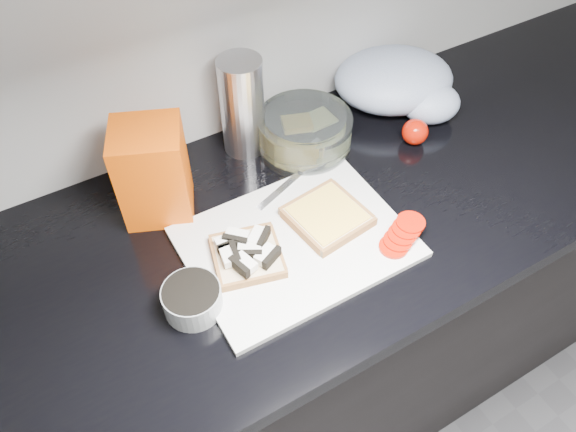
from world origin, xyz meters
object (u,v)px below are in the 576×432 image
object	(u,v)px
glass_bowl	(305,133)
bread_bag	(153,172)
cutting_board	(296,242)
steel_canister	(242,107)

from	to	relation	value
glass_bowl	bread_bag	distance (m)	0.34
cutting_board	bread_bag	distance (m)	0.29
cutting_board	steel_canister	bearing A→B (deg)	81.45
cutting_board	glass_bowl	distance (m)	0.27
glass_bowl	steel_canister	world-z (taller)	steel_canister
cutting_board	glass_bowl	size ratio (longest dim) A/B	2.01
steel_canister	cutting_board	bearing A→B (deg)	-98.55
cutting_board	bread_bag	bearing A→B (deg)	130.61
bread_bag	glass_bowl	bearing A→B (deg)	24.55
bread_bag	steel_canister	bearing A→B (deg)	42.06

